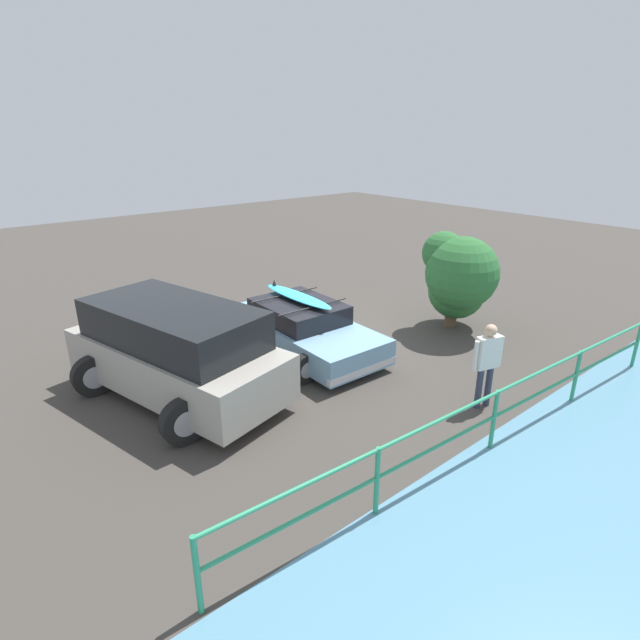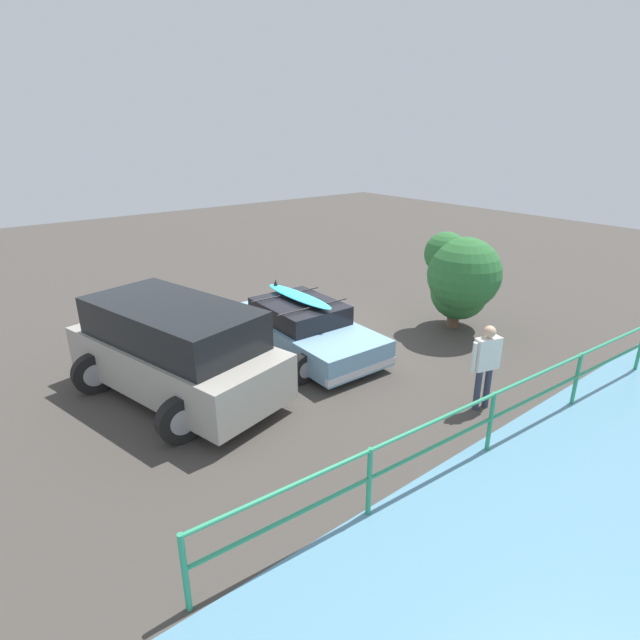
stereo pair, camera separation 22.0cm
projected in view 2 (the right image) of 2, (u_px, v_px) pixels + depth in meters
ground_plane at (320, 341)px, 12.29m from camera, size 44.00×44.00×0.02m
sedan_car at (303, 328)px, 11.55m from camera, size 2.52×4.21×1.44m
suv_car at (174, 349)px, 9.49m from camera, size 3.33×4.87×1.86m
person_bystander at (486, 360)px, 8.97m from camera, size 0.62×0.31×1.65m
railing_fence at (492, 411)px, 7.86m from camera, size 10.15×0.66×1.04m
bush_near_left at (461, 277)px, 12.39m from camera, size 2.00×2.01×2.52m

